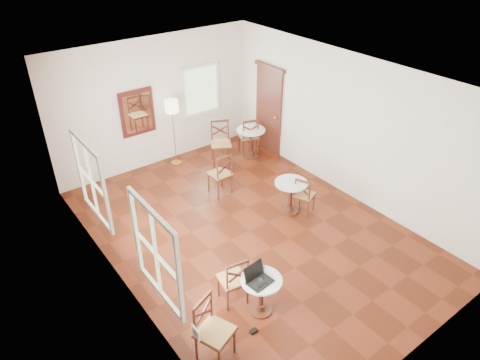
% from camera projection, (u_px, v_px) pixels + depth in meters
% --- Properties ---
extents(ground, '(7.00, 7.00, 0.00)m').
position_uv_depth(ground, '(249.00, 231.00, 8.44)').
color(ground, '#59200F').
rests_on(ground, ground).
extents(room_shell, '(5.02, 7.02, 3.01)m').
position_uv_depth(room_shell, '(238.00, 138.00, 7.61)').
color(room_shell, silver).
rests_on(room_shell, ground).
extents(cafe_table_near, '(0.62, 0.62, 0.65)m').
position_uv_depth(cafe_table_near, '(261.00, 292.00, 6.55)').
color(cafe_table_near, '#4E2313').
rests_on(cafe_table_near, ground).
extents(cafe_table_mid, '(0.66, 0.66, 0.70)m').
position_uv_depth(cafe_table_mid, '(290.00, 194.00, 8.77)').
color(cafe_table_mid, '#4E2313').
rests_on(cafe_table_mid, ground).
extents(cafe_table_back, '(0.70, 0.70, 0.74)m').
position_uv_depth(cafe_table_back, '(251.00, 140.00, 10.75)').
color(cafe_table_back, '#4E2313').
rests_on(cafe_table_back, ground).
extents(chair_near_a, '(0.48, 0.48, 0.90)m').
position_uv_depth(chair_near_a, '(233.00, 280.00, 6.71)').
color(chair_near_a, '#4E2313').
rests_on(chair_near_a, ground).
extents(chair_near_b, '(0.59, 0.59, 0.99)m').
position_uv_depth(chair_near_b, '(213.00, 331.00, 5.84)').
color(chair_near_b, '#4E2313').
rests_on(chair_near_b, ground).
extents(chair_mid_a, '(0.45, 0.45, 0.95)m').
position_uv_depth(chair_mid_a, '(220.00, 174.00, 9.33)').
color(chair_mid_a, '#4E2313').
rests_on(chair_mid_a, ground).
extents(chair_mid_b, '(0.49, 0.49, 0.82)m').
position_uv_depth(chair_mid_b, '(304.00, 195.00, 8.77)').
color(chair_mid_b, '#4E2313').
rests_on(chair_mid_b, ground).
extents(chair_back_a, '(0.58, 0.58, 0.98)m').
position_uv_depth(chair_back_a, '(249.00, 136.00, 10.85)').
color(chair_back_a, '#4E2313').
rests_on(chair_back_a, ground).
extents(chair_back_b, '(0.66, 0.66, 1.05)m').
position_uv_depth(chair_back_b, '(221.00, 143.00, 10.47)').
color(chair_back_b, '#4E2313').
rests_on(chair_back_b, ground).
extents(floor_lamp, '(0.31, 0.31, 1.62)m').
position_uv_depth(floor_lamp, '(172.00, 111.00, 9.97)').
color(floor_lamp, '#BF8C3F').
rests_on(floor_lamp, ground).
extents(laptop, '(0.39, 0.34, 0.26)m').
position_uv_depth(laptop, '(257.00, 277.00, 6.37)').
color(laptop, black).
rests_on(laptop, cafe_table_near).
extents(mouse, '(0.11, 0.09, 0.04)m').
position_uv_depth(mouse, '(262.00, 279.00, 6.40)').
color(mouse, black).
rests_on(mouse, cafe_table_near).
extents(navy_mug, '(0.13, 0.08, 0.10)m').
position_uv_depth(navy_mug, '(261.00, 269.00, 6.54)').
color(navy_mug, '#101335').
rests_on(navy_mug, cafe_table_near).
extents(water_glass, '(0.06, 0.06, 0.11)m').
position_uv_depth(water_glass, '(260.00, 282.00, 6.30)').
color(water_glass, white).
rests_on(water_glass, cafe_table_near).
extents(power_adapter, '(0.11, 0.07, 0.05)m').
position_uv_depth(power_adapter, '(253.00, 331.00, 6.41)').
color(power_adapter, black).
rests_on(power_adapter, ground).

